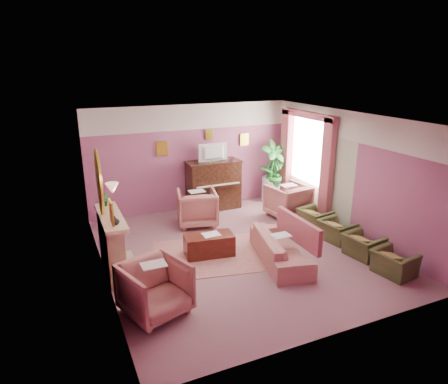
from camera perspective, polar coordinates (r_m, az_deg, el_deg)
name	(u,v)px	position (r m, az deg, el deg)	size (l,w,h in m)	color
floor	(240,251)	(8.55, 2.32, -8.47)	(5.50, 6.00, 0.01)	#8F5F68
ceiling	(242,118)	(7.72, 2.59, 10.48)	(5.50, 6.00, 0.01)	silver
wall_back	(191,158)	(10.70, -4.67, 4.91)	(5.50, 0.02, 2.80)	#80497B
wall_front	(339,249)	(5.68, 16.05, -7.81)	(5.50, 0.02, 2.80)	#80497B
wall_left	(100,207)	(7.30, -17.33, -2.12)	(0.02, 6.00, 2.80)	#80497B
wall_right	(349,174)	(9.52, 17.48, 2.49)	(0.02, 6.00, 2.80)	#80497B
picture_rail_band	(191,117)	(10.51, -4.81, 10.62)	(5.50, 0.01, 0.65)	silver
stripe_panel	(314,174)	(10.57, 12.69, 2.54)	(0.01, 3.00, 2.15)	#B8C0A0
fireplace_surround	(112,246)	(7.81, -15.78, -7.37)	(0.30, 1.40, 1.10)	tan
fireplace_inset	(118,252)	(7.89, -14.96, -8.25)	(0.18, 0.72, 0.68)	black
fire_ember	(120,260)	(7.97, -14.57, -9.37)	(0.06, 0.54, 0.10)	#FF6900
mantel_shelf	(110,217)	(7.60, -15.91, -3.44)	(0.40, 1.55, 0.07)	tan
hearth	(125,269)	(8.08, -14.03, -10.63)	(0.55, 1.50, 0.02)	tan
mirror_frame	(99,182)	(7.37, -17.43, 1.35)	(0.04, 0.72, 1.20)	gold
mirror_glass	(100,182)	(7.37, -17.24, 1.37)	(0.01, 0.60, 1.06)	white
sconce_shade	(112,188)	(6.33, -15.68, 0.54)	(0.20, 0.20, 0.16)	#FFBC98
piano	(214,186)	(10.78, -1.50, 0.93)	(1.40, 0.60, 1.30)	black
piano_keyshelf	(219,187)	(10.45, -0.77, 0.79)	(1.30, 0.12, 0.06)	black
piano_keys	(219,185)	(10.44, -0.77, 1.00)	(1.20, 0.08, 0.02)	beige
piano_top	(213,162)	(10.60, -1.53, 4.34)	(1.45, 0.65, 0.04)	black
television	(214,151)	(10.50, -1.44, 5.83)	(0.80, 0.12, 0.48)	black
print_back_left	(162,149)	(10.37, -8.84, 6.15)	(0.30, 0.03, 0.38)	gold
print_back_right	(244,139)	(11.18, 2.92, 7.50)	(0.26, 0.03, 0.34)	gold
print_back_mid	(209,134)	(10.72, -2.14, 8.25)	(0.22, 0.03, 0.26)	gold
print_left_wall	(111,212)	(6.07, -15.80, -2.81)	(0.03, 0.28, 0.36)	gold
window_blind	(308,148)	(10.60, 11.97, 6.12)	(0.03, 1.40, 1.80)	beige
curtain_left	(327,172)	(9.93, 14.51, 2.77)	(0.16, 0.34, 2.60)	#A24753
curtain_right	(286,157)	(11.38, 8.83, 5.03)	(0.16, 0.34, 2.60)	#A24753
pelmet	(308,115)	(10.42, 11.91, 10.72)	(0.16, 2.20, 0.16)	#A24753
mantel_plant	(106,199)	(8.06, -16.53, -0.98)	(0.16, 0.16, 0.28)	#247D2C
mantel_vase	(115,221)	(7.10, -15.30, -3.97)	(0.16, 0.16, 0.16)	silver
area_rug	(215,255)	(8.39, -1.24, -8.94)	(2.50, 1.80, 0.01)	#AF6A65
coffee_table	(209,245)	(8.31, -2.15, -7.57)	(1.00, 0.50, 0.45)	#4E1A11
table_paper	(211,234)	(8.23, -1.84, -6.07)	(0.35, 0.28, 0.01)	white
sofa	(281,243)	(8.08, 8.08, -7.22)	(0.65, 1.94, 0.78)	#B67369
sofa_throw	(298,230)	(8.20, 10.54, -5.37)	(0.10, 1.47, 0.54)	#A24753
floral_armchair_left	(197,206)	(9.77, -3.87, -1.97)	(0.92, 0.92, 0.96)	#B67369
floral_armchair_right	(288,199)	(10.35, 9.12, -1.02)	(0.92, 0.92, 0.96)	#B67369
floral_armchair_front	(155,286)	(6.49, -9.83, -13.10)	(0.92, 0.92, 0.96)	#B67369
olive_chair_a	(394,259)	(8.18, 23.13, -8.85)	(0.51, 0.73, 0.63)	#454B26
olive_chair_b	(363,242)	(8.69, 19.24, -6.79)	(0.51, 0.73, 0.63)	#454B26
olive_chair_c	(337,228)	(9.24, 15.83, -4.95)	(0.51, 0.73, 0.63)	#454B26
olive_chair_d	(315,216)	(9.83, 12.83, -3.30)	(0.51, 0.73, 0.63)	#454B26
side_table	(271,189)	(11.58, 6.72, 0.46)	(0.52, 0.52, 0.70)	white
side_plant_big	(272,171)	(11.43, 6.82, 2.95)	(0.30, 0.30, 0.34)	#247D2C
side_plant_small	(277,173)	(11.42, 7.58, 2.74)	(0.16, 0.16, 0.28)	#247D2C
palm_pot	(272,196)	(11.54, 6.94, -0.55)	(0.34, 0.34, 0.34)	#AB5B4A
palm_plant	(274,166)	(11.29, 7.11, 3.74)	(0.76, 0.76, 1.44)	#247D2C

